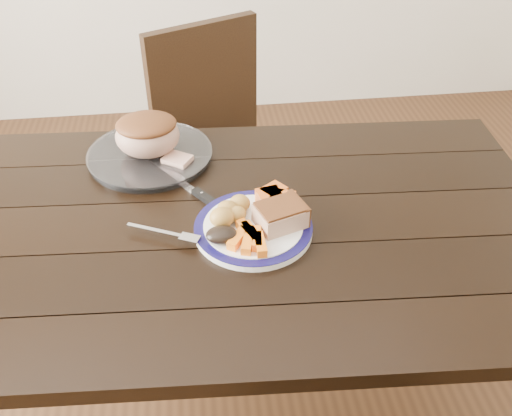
{
  "coord_description": "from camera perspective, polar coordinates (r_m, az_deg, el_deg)",
  "views": [
    {
      "loc": [
        -0.05,
        -1.05,
        1.61
      ],
      "look_at": [
        0.08,
        -0.02,
        0.8
      ],
      "focal_mm": 40.0,
      "sensor_mm": 36.0,
      "label": 1
    }
  ],
  "objects": [
    {
      "name": "carving_knife",
      "position": [
        1.44,
        -5.68,
        1.38
      ],
      "size": [
        0.2,
        0.27,
        0.01
      ],
      "rotation": [
        0.0,
        0.0,
        -0.95
      ],
      "color": "silver",
      "rests_on": "dining_table"
    },
    {
      "name": "chair_far",
      "position": [
        2.08,
        -3.52,
        6.5
      ],
      "size": [
        0.56,
        0.57,
        0.93
      ],
      "rotation": [
        0.0,
        0.0,
        3.58
      ],
      "color": "black",
      "rests_on": "ground"
    },
    {
      "name": "pork_slice",
      "position": [
        1.3,
        2.42,
        -0.79
      ],
      "size": [
        0.13,
        0.11,
        0.05
      ],
      "primitive_type": "cube",
      "rotation": [
        0.0,
        0.0,
        0.33
      ],
      "color": "tan",
      "rests_on": "dinner_plate"
    },
    {
      "name": "fork",
      "position": [
        1.3,
        -8.76,
        -2.56
      ],
      "size": [
        0.17,
        0.09,
        0.0
      ],
      "rotation": [
        0.0,
        0.0,
        -0.44
      ],
      "color": "silver",
      "rests_on": "dinner_plate"
    },
    {
      "name": "cut_slice",
      "position": [
        1.54,
        -7.85,
        4.79
      ],
      "size": [
        0.09,
        0.08,
        0.02
      ],
      "primitive_type": "cube",
      "rotation": [
        0.0,
        0.0,
        -0.57
      ],
      "color": "tan",
      "rests_on": "serving_platter"
    },
    {
      "name": "dark_mushroom",
      "position": [
        1.26,
        -3.47,
        -2.68
      ],
      "size": [
        0.07,
        0.05,
        0.03
      ],
      "primitive_type": "ellipsoid",
      "color": "black",
      "rests_on": "dinner_plate"
    },
    {
      "name": "plate_rim",
      "position": [
        1.32,
        -0.27,
        -1.79
      ],
      "size": [
        0.27,
        0.27,
        0.02
      ],
      "primitive_type": "torus",
      "color": "#100C3F",
      "rests_on": "dinner_plate"
    },
    {
      "name": "pumpkin_wedges",
      "position": [
        1.36,
        1.9,
        1.03
      ],
      "size": [
        0.1,
        0.09,
        0.04
      ],
      "color": "orange",
      "rests_on": "dinner_plate"
    },
    {
      "name": "dining_table",
      "position": [
        1.41,
        -3.33,
        -4.33
      ],
      "size": [
        1.65,
        0.99,
        0.75
      ],
      "rotation": [
        0.0,
        0.0,
        -0.06
      ],
      "color": "black",
      "rests_on": "ground"
    },
    {
      "name": "dinner_plate",
      "position": [
        1.32,
        -0.27,
        -2.08
      ],
      "size": [
        0.27,
        0.27,
        0.02
      ],
      "primitive_type": "cylinder",
      "color": "white",
      "rests_on": "dining_table"
    },
    {
      "name": "ground",
      "position": [
        1.92,
        -2.59,
        -19.03
      ],
      "size": [
        4.0,
        4.0,
        0.0
      ],
      "primitive_type": "plane",
      "color": "#472B16",
      "rests_on": "ground"
    },
    {
      "name": "serving_platter",
      "position": [
        1.6,
        -10.52,
        5.13
      ],
      "size": [
        0.33,
        0.33,
        0.02
      ],
      "primitive_type": "cylinder",
      "color": "white",
      "rests_on": "dining_table"
    },
    {
      "name": "carrot_batons",
      "position": [
        1.26,
        -0.59,
        -2.99
      ],
      "size": [
        0.09,
        0.12,
        0.02
      ],
      "color": "orange",
      "rests_on": "dinner_plate"
    },
    {
      "name": "roasted_potatoes",
      "position": [
        1.32,
        -2.61,
        -0.34
      ],
      "size": [
        0.1,
        0.1,
        0.05
      ],
      "color": "gold",
      "rests_on": "dinner_plate"
    },
    {
      "name": "roast_joint",
      "position": [
        1.57,
        -10.79,
        7.11
      ],
      "size": [
        0.17,
        0.15,
        0.11
      ],
      "primitive_type": "ellipsoid",
      "color": "tan",
      "rests_on": "serving_platter"
    }
  ]
}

